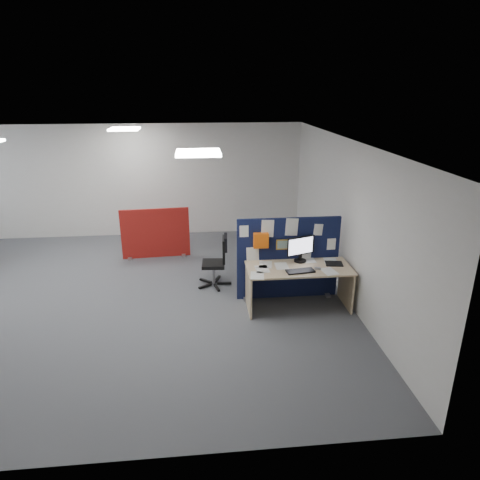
{
  "coord_description": "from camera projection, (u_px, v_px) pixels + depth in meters",
  "views": [
    {
      "loc": [
        1.97,
        -6.86,
        3.53
      ],
      "look_at": [
        2.68,
        0.08,
        1.0
      ],
      "focal_mm": 32.0,
      "sensor_mm": 36.0,
      "label": 1
    }
  ],
  "objects": [
    {
      "name": "paper_tray",
      "position": [
        334.0,
        264.0,
        7.1
      ],
      "size": [
        0.31,
        0.26,
        0.01
      ],
      "primitive_type": "cube",
      "rotation": [
        0.0,
        0.0,
        -0.16
      ],
      "color": "black",
      "rests_on": "main_desk"
    },
    {
      "name": "wall_back",
      "position": [
        115.0,
        182.0,
        10.24
      ],
      "size": [
        9.0,
        0.02,
        2.7
      ],
      "primitive_type": "cube",
      "color": "silver",
      "rests_on": "floor"
    },
    {
      "name": "office_chair",
      "position": [
        219.0,
        258.0,
        7.83
      ],
      "size": [
        0.62,
        0.64,
        0.96
      ],
      "rotation": [
        0.0,
        0.0,
        -0.07
      ],
      "color": "black",
      "rests_on": "floor"
    },
    {
      "name": "monitor_main",
      "position": [
        301.0,
        248.0,
        7.14
      ],
      "size": [
        0.49,
        0.21,
        0.44
      ],
      "rotation": [
        0.0,
        0.0,
        0.33
      ],
      "color": "black",
      "rests_on": "main_desk"
    },
    {
      "name": "keyboard",
      "position": [
        300.0,
        271.0,
        6.81
      ],
      "size": [
        0.47,
        0.24,
        0.02
      ],
      "primitive_type": "cube",
      "rotation": [
        0.0,
        0.0,
        0.13
      ],
      "color": "black",
      "rests_on": "main_desk"
    },
    {
      "name": "ceiling_lights",
      "position": [
        98.0,
        140.0,
        7.17
      ],
      "size": [
        4.1,
        4.1,
        0.04
      ],
      "color": "white",
      "rests_on": "ceiling"
    },
    {
      "name": "main_desk",
      "position": [
        298.0,
        276.0,
        7.08
      ],
      "size": [
        1.71,
        0.76,
        0.73
      ],
      "color": "tan",
      "rests_on": "floor"
    },
    {
      "name": "mouse",
      "position": [
        318.0,
        268.0,
        6.9
      ],
      "size": [
        0.11,
        0.08,
        0.03
      ],
      "primitive_type": "cube",
      "rotation": [
        0.0,
        0.0,
        -0.18
      ],
      "color": "#9C9BA0",
      "rests_on": "main_desk"
    },
    {
      "name": "floor",
      "position": [
        88.0,
        301.0,
        7.43
      ],
      "size": [
        9.0,
        9.0,
        0.0
      ],
      "primitive_type": "plane",
      "color": "#4D4F54",
      "rests_on": "ground"
    },
    {
      "name": "red_divider",
      "position": [
        156.0,
        234.0,
        9.16
      ],
      "size": [
        1.45,
        0.3,
        1.09
      ],
      "rotation": [
        0.0,
        0.0,
        0.07
      ],
      "color": "#A11514",
      "rests_on": "floor"
    },
    {
      "name": "ceiling",
      "position": [
        66.0,
        143.0,
        6.51
      ],
      "size": [
        9.0,
        7.0,
        0.02
      ],
      "primitive_type": "cube",
      "color": "white",
      "rests_on": "wall_back"
    },
    {
      "name": "desk_papers",
      "position": [
        291.0,
        267.0,
        7.0
      ],
      "size": [
        1.57,
        0.87,
        0.0
      ],
      "color": "white",
      "rests_on": "main_desk"
    },
    {
      "name": "wall_right",
      "position": [
        345.0,
        219.0,
        7.4
      ],
      "size": [
        0.02,
        7.0,
        2.7
      ],
      "primitive_type": "cube",
      "color": "silver",
      "rests_on": "floor"
    },
    {
      "name": "navy_divider",
      "position": [
        287.0,
        258.0,
        7.34
      ],
      "size": [
        1.76,
        0.3,
        1.45
      ],
      "color": "#0F1537",
      "rests_on": "floor"
    }
  ]
}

